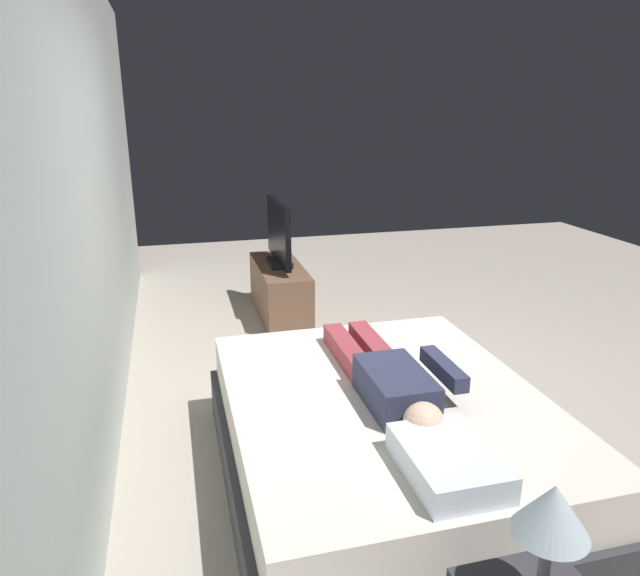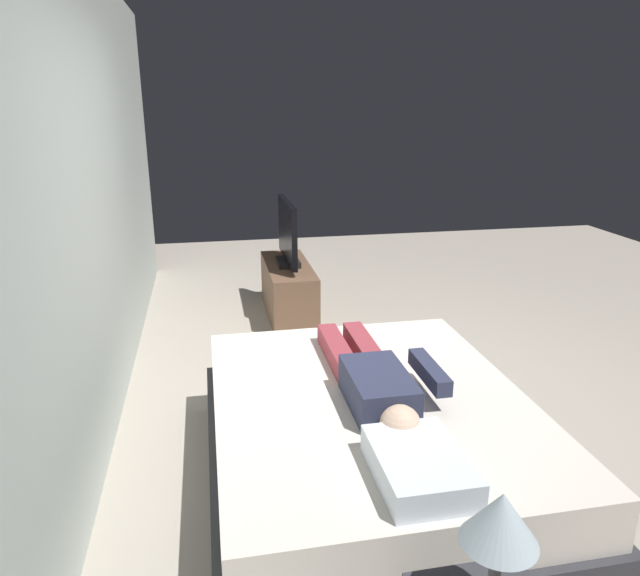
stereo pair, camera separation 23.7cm
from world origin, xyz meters
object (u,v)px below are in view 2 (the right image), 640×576
remote (438,372)px  tv (287,234)px  person (374,379)px  bed (369,445)px  pillow (419,466)px  tv_stand (288,290)px  lamp (501,521)px

remote → tv: (2.46, 0.47, 0.24)m
person → tv: size_ratio=1.43×
bed → person: size_ratio=1.58×
pillow → tv_stand: 3.34m
pillow → person: size_ratio=0.38×
remote → lamp: bearing=163.7°
tv_stand → pillow: bearing=-179.2°
person → pillow: bearing=178.3°
remote → tv_stand: 2.53m
tv → tv_stand: bearing=0.0°
person → lamp: size_ratio=3.00×
bed → lamp: 1.42m
tv → pillow: bearing=-179.2°
bed → tv: (2.64, 0.04, 0.52)m
bed → pillow: 0.76m
bed → person: 0.36m
bed → pillow: bearing=180.0°
tv → lamp: bearing=-179.5°
bed → tv_stand: bearing=0.9°
remote → tv: bearing=10.8°
bed → lamp: size_ratio=4.75×
remote → tv_stand: (2.46, 0.47, -0.30)m
tv_stand → tv: tv is taller
tv_stand → remote: bearing=-169.2°
person → remote: bearing=-69.5°
pillow → tv_stand: (3.32, 0.04, -0.35)m
bed → tv_stand: bed is taller
pillow → tv_stand: bearing=0.8°
tv_stand → lamp: 3.99m
lamp → bed: bearing=-0.3°
tv → lamp: 3.94m
tv_stand → tv: (0.00, 0.00, 0.53)m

